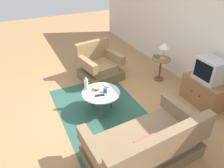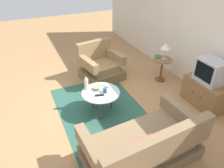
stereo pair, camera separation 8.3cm
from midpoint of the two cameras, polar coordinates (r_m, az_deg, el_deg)
name	(u,v)px [view 2 (the right image)]	position (r m, az deg, el deg)	size (l,w,h in m)	color
ground_plane	(106,111)	(4.24, -1.08, -7.24)	(16.00, 16.00, 0.00)	#AD7F51
back_wall	(207,30)	(4.87, 24.86, 13.24)	(9.00, 0.12, 2.70)	beige
area_rug	(101,111)	(4.24, -2.36, -7.26)	(2.33, 1.60, 0.00)	#2D5B4C
armchair	(101,67)	(5.19, -2.69, 4.73)	(0.96, 1.04, 0.89)	brown
couch	(143,147)	(3.22, 9.23, -16.63)	(1.04, 1.73, 0.85)	brown
coffee_table	(101,94)	(3.99, -2.47, -2.72)	(0.73, 0.73, 0.45)	#B2C6C1
side_table	(162,65)	(5.19, 13.90, 4.96)	(0.45, 0.45, 0.57)	olive
tv_stand	(205,93)	(4.68, 24.57, -2.19)	(0.87, 0.51, 0.55)	olive
television	(211,71)	(4.44, 25.91, 3.18)	(0.50, 0.41, 0.46)	#B7B7BC
table_lamp	(166,47)	(5.00, 14.97, 9.77)	(0.24, 0.24, 0.40)	#9E937A
vase	(86,83)	(4.00, -6.45, 0.27)	(0.08, 0.08, 0.29)	beige
mug	(105,90)	(3.94, -1.26, -1.70)	(0.12, 0.08, 0.09)	#335184
bowl	(97,88)	(4.04, -3.38, -1.12)	(0.17, 0.17, 0.05)	tan
tv_remote_dark	(99,95)	(3.87, -2.85, -3.05)	(0.08, 0.18, 0.02)	black
tv_remote_silver	(107,86)	(4.13, -0.89, -0.55)	(0.16, 0.12, 0.02)	#B2B2B7
book	(158,57)	(5.20, 12.93, 7.27)	(0.22, 0.19, 0.02)	#3D663D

